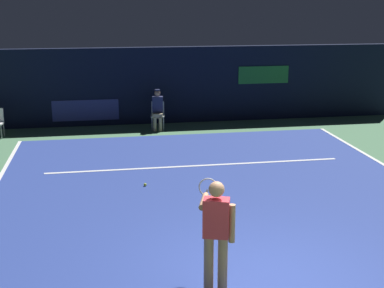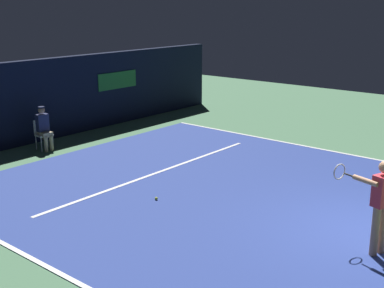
{
  "view_description": "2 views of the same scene",
  "coord_description": "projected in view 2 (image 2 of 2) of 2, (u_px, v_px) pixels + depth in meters",
  "views": [
    {
      "loc": [
        -2.26,
        -6.88,
        4.12
      ],
      "look_at": [
        -0.25,
        4.98,
        0.85
      ],
      "focal_mm": 49.56,
      "sensor_mm": 36.0,
      "label": 1
    },
    {
      "loc": [
        -9.25,
        -2.96,
        4.3
      ],
      "look_at": [
        0.16,
        4.82,
        0.94
      ],
      "focal_mm": 48.13,
      "sensor_mm": 36.0,
      "label": 2
    }
  ],
  "objects": [
    {
      "name": "line_sideline_left",
      "position": [
        306.0,
        146.0,
        15.91
      ],
      "size": [
        0.1,
        10.17,
        0.01
      ],
      "primitive_type": "cube",
      "color": "white",
      "rests_on": "court_surface"
    },
    {
      "name": "back_wall",
      "position": [
        37.0,
        101.0,
        16.29
      ],
      "size": [
        16.42,
        0.33,
        2.6
      ],
      "color": "black",
      "rests_on": "ground"
    },
    {
      "name": "line_sideline_right",
      "position": [
        40.0,
        263.0,
        8.77
      ],
      "size": [
        0.1,
        10.17,
        0.01
      ],
      "primitive_type": "cube",
      "color": "white",
      "rests_on": "court_surface"
    },
    {
      "name": "ground_plane",
      "position": [
        211.0,
        188.0,
        12.34
      ],
      "size": [
        31.35,
        31.35,
        0.0
      ],
      "primitive_type": "plane",
      "color": "#4C7A56"
    },
    {
      "name": "court_surface",
      "position": [
        211.0,
        188.0,
        12.34
      ],
      "size": [
        9.7,
        10.17,
        0.01
      ],
      "primitive_type": "cube",
      "color": "navy",
      "rests_on": "ground"
    },
    {
      "name": "tennis_ball",
      "position": [
        156.0,
        198.0,
        11.58
      ],
      "size": [
        0.07,
        0.07,
        0.07
      ],
      "primitive_type": "sphere",
      "color": "#CCE033",
      "rests_on": "court_surface"
    },
    {
      "name": "tennis_player",
      "position": [
        380.0,
        202.0,
        8.87
      ],
      "size": [
        0.5,
        1.04,
        1.73
      ],
      "color": "tan",
      "rests_on": "ground"
    },
    {
      "name": "line_service",
      "position": [
        157.0,
        173.0,
        13.43
      ],
      "size": [
        7.57,
        0.1,
        0.01
      ],
      "primitive_type": "cube",
      "color": "white",
      "rests_on": "court_surface"
    },
    {
      "name": "line_judge_on_chair",
      "position": [
        44.0,
        128.0,
        15.41
      ],
      "size": [
        0.49,
        0.56,
        1.32
      ],
      "color": "white",
      "rests_on": "ground"
    }
  ]
}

